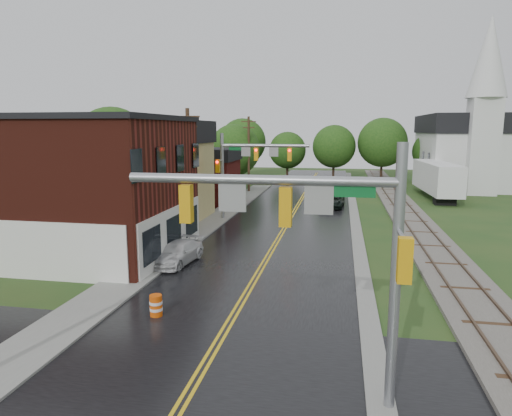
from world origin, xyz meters
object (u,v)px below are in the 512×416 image
(utility_pole_b, at_px, (189,168))
(pickup_white, at_px, (178,253))
(traffic_signal_far, at_px, (247,161))
(tree_left_a, at_px, (28,160))
(sedan_silver, at_px, (327,198))
(construction_barrel, at_px, (156,306))
(traffic_signal_near, at_px, (314,228))
(suv_dark, at_px, (332,201))
(brick_building, at_px, (61,186))
(tree_left_b, at_px, (114,148))
(tree_left_c, at_px, (181,156))
(church, at_px, (467,142))
(utility_pole_c, at_px, (249,153))
(semi_trailer, at_px, (437,177))
(tree_left_e, at_px, (236,151))

(utility_pole_b, xyz_separation_m, pickup_white, (2.00, -8.09, -4.11))
(traffic_signal_far, distance_m, tree_left_a, 17.16)
(utility_pole_b, height_order, sedan_silver, utility_pole_b)
(construction_barrel, bearing_deg, pickup_white, 103.42)
(sedan_silver, xyz_separation_m, pickup_white, (-7.60, -22.79, -0.02))
(traffic_signal_near, relative_size, suv_dark, 1.57)
(traffic_signal_near, bearing_deg, brick_building, 140.83)
(tree_left_b, relative_size, tree_left_c, 1.27)
(tree_left_c, bearing_deg, church, 22.24)
(utility_pole_b, xyz_separation_m, tree_left_b, (-11.05, 9.90, 1.00))
(church, bearing_deg, sedan_silver, -135.27)
(tree_left_b, relative_size, construction_barrel, 10.79)
(traffic_signal_near, height_order, utility_pole_c, utility_pole_c)
(tree_left_a, height_order, semi_trailer, tree_left_a)
(tree_left_c, relative_size, pickup_white, 1.82)
(tree_left_e, height_order, semi_trailer, tree_left_e)
(church, distance_m, construction_barrel, 52.64)
(suv_dark, relative_size, pickup_white, 1.11)
(brick_building, bearing_deg, tree_left_c, 93.14)
(traffic_signal_near, height_order, tree_left_e, tree_left_e)
(church, height_order, pickup_white, church)
(traffic_signal_near, relative_size, tree_left_b, 0.76)
(church, bearing_deg, tree_left_a, -141.37)
(tree_left_e, relative_size, pickup_white, 1.94)
(church, relative_size, suv_dark, 4.28)
(suv_dark, bearing_deg, semi_trailer, 40.79)
(pickup_white, relative_size, semi_trailer, 0.33)
(utility_pole_b, xyz_separation_m, sedan_silver, (9.60, 14.70, -4.09))
(brick_building, bearing_deg, sedan_silver, 54.84)
(tree_left_c, bearing_deg, suv_dark, -17.23)
(brick_building, bearing_deg, construction_barrel, -41.33)
(sedan_silver, bearing_deg, suv_dark, -82.90)
(church, relative_size, traffic_signal_near, 2.72)
(traffic_signal_near, relative_size, tree_left_a, 0.85)
(brick_building, xyz_separation_m, tree_left_e, (3.64, 30.90, 0.66))
(brick_building, xyz_separation_m, construction_barrel, (9.39, -8.26, -3.70))
(traffic_signal_far, bearing_deg, utility_pole_c, 101.09)
(tree_left_a, xyz_separation_m, tree_left_e, (11.00, 24.00, -0.30))
(brick_building, relative_size, utility_pole_c, 1.59)
(pickup_white, bearing_deg, tree_left_a, 159.74)
(tree_left_a, height_order, construction_barrel, tree_left_a)
(tree_left_b, bearing_deg, brick_building, -72.39)
(traffic_signal_near, xyz_separation_m, tree_left_e, (-12.32, 43.90, -0.16))
(traffic_signal_far, bearing_deg, brick_building, -126.92)
(church, bearing_deg, traffic_signal_far, -131.27)
(brick_building, relative_size, semi_trailer, 1.14)
(tree_left_e, bearing_deg, sedan_silver, -38.28)
(brick_building, bearing_deg, utility_pole_c, 78.91)
(utility_pole_b, xyz_separation_m, utility_pole_c, (0.00, 22.00, 0.00))
(utility_pole_c, bearing_deg, utility_pole_b, -90.00)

